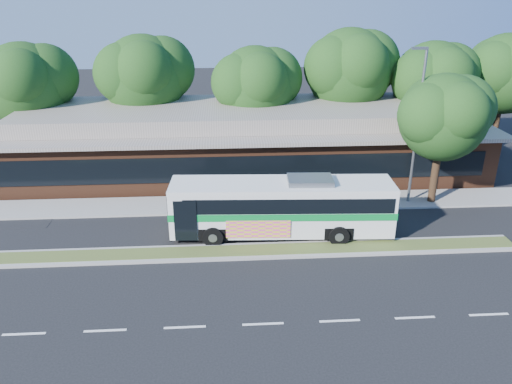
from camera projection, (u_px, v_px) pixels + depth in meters
ground at (255, 259)px, 23.84m from camera, size 120.00×120.00×0.00m
median_strip at (254, 251)px, 24.37m from camera, size 26.00×1.10×0.15m
sidewalk at (248, 203)px, 29.72m from camera, size 44.00×2.60×0.12m
plaza_building at (243, 139)px, 35.00m from camera, size 33.20×11.20×4.45m
lamp_post at (417, 123)px, 28.08m from camera, size 0.93×0.18×9.07m
tree_bg_a at (32, 82)px, 34.65m from camera, size 6.47×5.80×8.63m
tree_bg_b at (150, 74)px, 35.96m from camera, size 6.69×6.00×9.00m
tree_bg_c at (261, 83)px, 35.73m from camera, size 6.24×5.60×8.26m
tree_bg_d at (355, 68)px, 36.78m from camera, size 6.91×6.20×9.37m
tree_bg_e at (438, 79)px, 36.48m from camera, size 6.47×5.80×8.50m
tree_bg_f at (511, 72)px, 37.65m from camera, size 6.69×6.00×8.92m
transit_bus at (283, 204)px, 25.47m from camera, size 11.45×3.06×3.18m
sedan at (0, 181)px, 31.36m from camera, size 5.34×3.75×1.44m
sidewalk_tree at (449, 115)px, 28.07m from camera, size 5.49×4.92×7.69m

